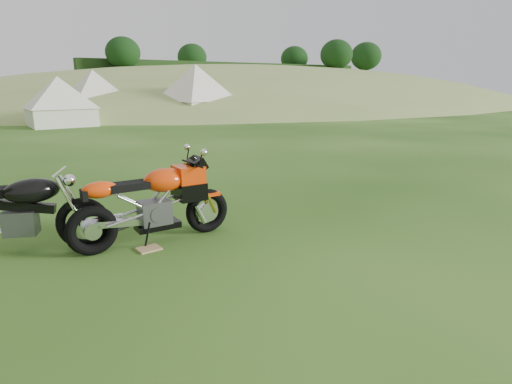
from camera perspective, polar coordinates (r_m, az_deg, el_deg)
ground at (r=5.75m, az=2.38°, el=-6.43°), size 120.00×120.00×0.00m
hillside at (r=52.04m, az=-2.38°, el=12.13°), size 80.00×64.00×8.00m
hedgerow at (r=52.04m, az=-2.38°, el=12.13°), size 36.00×1.20×8.60m
sport_motorcycle at (r=5.64m, az=-13.67°, el=-0.68°), size 2.06×0.56×1.23m
plywood_board at (r=5.60m, az=-14.10°, el=-7.34°), size 0.29×0.24×0.02m
vintage_moto_a at (r=5.90m, az=-29.25°, el=-2.19°), size 2.09×1.25×1.09m
tent_left at (r=22.99m, az=-24.72°, el=11.07°), size 2.87×2.87×2.45m
tent_mid at (r=27.95m, az=-20.76°, el=12.09°), size 3.50×3.50×2.72m
tent_right at (r=25.98m, az=-7.95°, el=12.94°), size 3.97×3.97×2.89m
caravan at (r=30.02m, az=-0.75°, el=12.34°), size 4.39×2.53×1.93m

